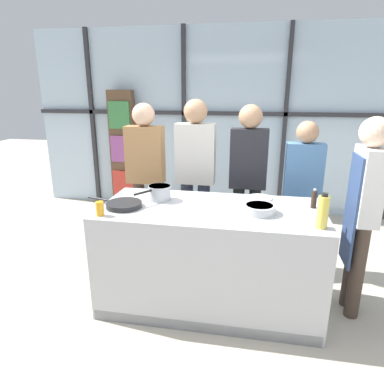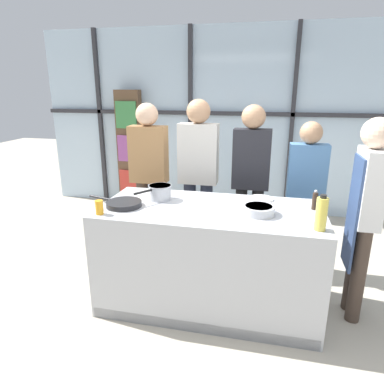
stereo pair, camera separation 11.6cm
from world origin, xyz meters
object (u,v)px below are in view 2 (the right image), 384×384
Objects in this scene: spectator_far_left at (149,170)px; spectator_far_right at (306,187)px; mixing_bowl at (259,209)px; saucepan at (160,192)px; spectator_center_right at (251,175)px; oil_bottle at (321,214)px; frying_pan at (123,203)px; chef at (365,207)px; white_plate at (261,199)px; spectator_center_left at (198,170)px; juice_glass_near at (99,207)px; pepper_grinder at (315,201)px.

spectator_far_left is 1.72m from spectator_far_right.
saucepan is at bearing 168.61° from mixing_bowl.
spectator_far_right is at bearing -180.00° from spectator_center_right.
oil_bottle reaches higher than mixing_bowl.
mixing_bowl is (1.15, 0.06, 0.01)m from frying_pan.
chef reaches higher than oil_bottle.
spectator_center_right is at bearing 51.37° from chef.
white_plate is (1.16, 0.45, -0.02)m from frying_pan.
spectator_center_left reaches higher than saucepan.
spectator_far_right is at bearing -180.00° from spectator_center_left.
spectator_far_left is 6.56× the size of mixing_bowl.
frying_pan is at bearing 64.33° from juice_glass_near.
spectator_far_left reaches higher than frying_pan.
frying_pan is 1.64m from pepper_grinder.
chef is at bearing 45.02° from oil_bottle.
spectator_far_left is 0.98× the size of spectator_center_left.
spectator_center_left is 1.16m from mixing_bowl.
spectator_center_right is 1.10× the size of spectator_far_right.
saucepan is (-1.73, 0.03, -0.00)m from chef.
spectator_center_right is at bearing 43.66° from frying_pan.
white_plate is at bearing 50.10° from spectator_far_right.
mixing_bowl is (-0.45, -0.92, 0.04)m from spectator_far_right.
oil_bottle is (0.45, -0.23, 0.09)m from mixing_bowl.
spectator_center_right is 6.56× the size of oil_bottle.
oil_bottle is at bearing -17.12° from saucepan.
saucepan is 1.48× the size of white_plate.
spectator_far_right reaches higher than pepper_grinder.
pepper_grinder is (1.36, 0.03, 0.01)m from saucepan.
pepper_grinder is at bearing -21.23° from white_plate.
chef is at bearing 6.32° from frying_pan.
spectator_center_right is 3.26× the size of frying_pan.
spectator_center_left is 0.77m from saucepan.
spectator_far_left is at bearing 0.00° from spectator_center_right.
spectator_far_left reaches higher than mixing_bowl.
mixing_bowl is at bearing 63.90° from spectator_far_right.
saucepan is 2.91× the size of juice_glass_near.
spectator_center_left is 1.13× the size of spectator_far_right.
white_plate is 0.77m from oil_bottle.
mixing_bowl is at bearing 100.57° from chef.
spectator_center_left reaches higher than spectator_far_left.
frying_pan is 2.01× the size of oil_bottle.
spectator_far_left is 7.64× the size of white_plate.
spectator_center_right is 14.96× the size of juice_glass_near.
mixing_bowl is (1.27, -0.92, -0.05)m from spectator_far_left.
chef reaches higher than saucepan.
saucepan is at bearing 162.88° from oil_bottle.
spectator_far_right is 4.68× the size of saucepan.
spectator_center_left is 6.75× the size of oil_bottle.
spectator_center_left is at bearing 142.80° from white_plate.
spectator_far_left is at bearing 96.55° from frying_pan.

